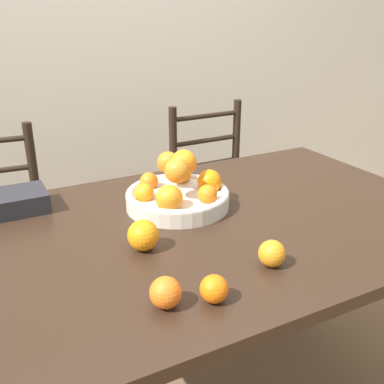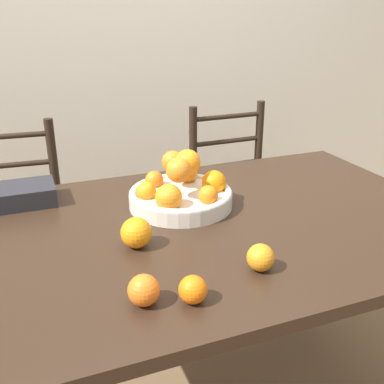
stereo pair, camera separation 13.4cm
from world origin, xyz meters
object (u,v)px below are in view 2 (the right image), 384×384
Objects in this scene: orange_loose_2 at (136,233)px; orange_loose_3 at (144,290)px; chair_left at (15,234)px; book_stack at (23,195)px; orange_loose_0 at (193,290)px; chair_right at (238,199)px; fruit_bowl at (181,191)px; orange_loose_1 at (261,258)px.

orange_loose_3 is (-0.05, -0.25, -0.01)m from orange_loose_2.
chair_left is (-0.33, 0.83, -0.35)m from orange_loose_2.
book_stack is at bearing 122.80° from orange_loose_2.
orange_loose_0 is at bearing -80.11° from orange_loose_2.
orange_loose_2 is 1.17m from chair_right.
book_stack is (-0.47, 0.21, -0.02)m from fruit_bowl.
orange_loose_2 is 0.09× the size of chair_left.
fruit_bowl is 3.98× the size of orange_loose_2.
fruit_bowl is 4.88× the size of orange_loose_1.
orange_loose_3 is at bearing -127.36° from chair_right.
orange_loose_0 is at bearing -123.01° from chair_right.
book_stack is (-0.22, 0.67, -0.00)m from orange_loose_3.
fruit_bowl reaches higher than orange_loose_2.
orange_loose_3 is at bearing -101.36° from orange_loose_2.
chair_left is at bearing 130.56° from fruit_bowl.
orange_loose_2 is 0.09× the size of chair_right.
fruit_bowl reaches higher than chair_right.
chair_right is (0.74, 0.83, -0.35)m from orange_loose_2.
orange_loose_1 is 0.30m from orange_loose_3.
orange_loose_1 is 0.83m from book_stack.
orange_loose_3 is 1.17m from chair_left.
fruit_bowl is 1.64× the size of book_stack.
chair_right reaches higher than orange_loose_0.
chair_left is at bearing 104.46° from orange_loose_3.
orange_loose_1 is 0.07× the size of chair_right.
orange_loose_1 reaches higher than book_stack.
book_stack is at bearing 156.18° from fruit_bowl.
orange_loose_0 is (-0.15, -0.49, -0.02)m from fruit_bowl.
chair_left is at bearing 111.64° from orange_loose_2.
fruit_bowl reaches higher than orange_loose_1.
chair_right is at bearing 58.39° from orange_loose_0.
chair_right is at bearing 22.43° from book_stack.
orange_loose_1 reaches higher than orange_loose_0.
fruit_bowl is at bearing 96.09° from orange_loose_1.
orange_loose_2 is 0.50m from book_stack.
book_stack is (-0.32, 0.70, -0.00)m from orange_loose_0.
orange_loose_1 is at bearing -50.97° from book_stack.
fruit_bowl is at bearing 45.74° from orange_loose_2.
chair_left is at bearing 108.79° from orange_loose_0.
orange_loose_1 is 0.97× the size of orange_loose_3.
orange_loose_2 is at bearing 138.33° from orange_loose_1.
chair_left is 0.54m from book_stack.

